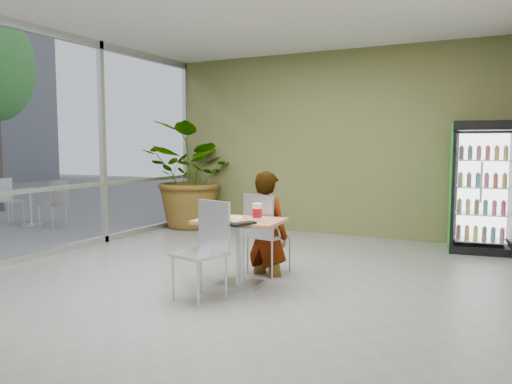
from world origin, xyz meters
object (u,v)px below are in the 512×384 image
soda_cup (257,212)px  beverage_fridge (482,187)px  chair_far (264,228)px  potted_plant (193,175)px  dining_table (240,238)px  chair_near (207,242)px  cafeteria_tray (232,222)px  seated_woman (267,235)px

soda_cup → beverage_fridge: beverage_fridge is taller
chair_far → potted_plant: potted_plant is taller
dining_table → beverage_fridge: size_ratio=0.51×
chair_near → soda_cup: chair_near is taller
chair_far → chair_near: bearing=95.6°
soda_cup → chair_far: bearing=108.6°
soda_cup → potted_plant: (-2.89, 3.12, 0.16)m
dining_table → chair_near: (-0.09, -0.54, 0.05)m
soda_cup → beverage_fridge: 3.81m
cafeteria_tray → potted_plant: potted_plant is taller
soda_cup → seated_woman: bearing=105.2°
beverage_fridge → seated_woman: bearing=-138.5°
chair_far → soda_cup: size_ratio=5.26×
chair_far → beverage_fridge: (2.29, 2.62, 0.38)m
beverage_fridge → chair_near: bearing=-130.0°
dining_table → beverage_fridge: 3.95m
dining_table → cafeteria_tray: (0.06, -0.29, 0.23)m
chair_near → potted_plant: 4.51m
potted_plant → beverage_fridge: bearing=0.6°
cafeteria_tray → potted_plant: size_ratio=0.22×
chair_far → soda_cup: (0.19, -0.55, 0.26)m
chair_near → soda_cup: bearing=75.6°
beverage_fridge → potted_plant: potted_plant is taller
chair_near → potted_plant: potted_plant is taller
dining_table → beverage_fridge: beverage_fridge is taller
seated_woman → potted_plant: (-2.73, 2.51, 0.52)m
chair_near → soda_cup: (0.30, 0.55, 0.26)m
dining_table → seated_woman: bearing=85.6°
dining_table → chair_near: size_ratio=0.98×
potted_plant → dining_table: bearing=-49.4°
chair_far → dining_table: bearing=99.0°
dining_table → potted_plant: 4.14m
dining_table → chair_near: bearing=-99.6°
soda_cup → chair_near: bearing=-119.0°
chair_far → seated_woman: seated_woman is taller
dining_table → seated_woman: size_ratio=0.63×
dining_table → cafeteria_tray: 0.38m
beverage_fridge → cafeteria_tray: bearing=-130.1°
soda_cup → dining_table: bearing=-179.1°
chair_far → potted_plant: bearing=-31.8°
cafeteria_tray → soda_cup: bearing=62.7°
chair_near → chair_far: bearing=98.5°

